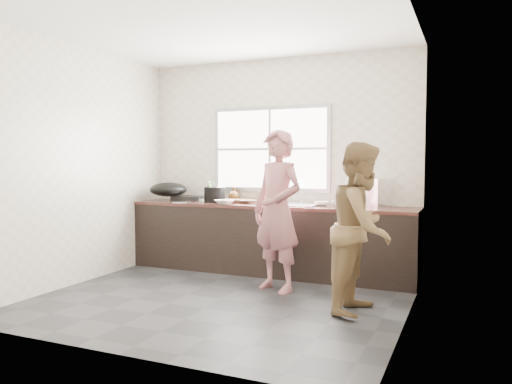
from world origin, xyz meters
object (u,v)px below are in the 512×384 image
at_px(black_pot, 215,195).
at_px(cutting_board, 241,201).
at_px(bowl_held, 322,203).
at_px(bottle_brown_tall, 217,196).
at_px(person_side, 362,228).
at_px(pot_lid_left, 181,202).
at_px(dish_rack, 368,192).
at_px(glass_jar, 213,198).
at_px(bowl_crabs, 341,204).
at_px(bottle_green, 209,192).
at_px(burner, 187,198).
at_px(plate_food, 203,200).
at_px(woman, 277,216).
at_px(bottle_brown_short, 234,195).
at_px(wok, 168,189).
at_px(pot_lid_right, 206,201).
at_px(bowl_mince, 224,202).

bearing_deg(black_pot, cutting_board, 22.68).
height_order(bowl_held, bottle_brown_tall, bottle_brown_tall).
distance_m(person_side, pot_lid_left, 2.70).
bearing_deg(dish_rack, glass_jar, -155.04).
bearing_deg(pot_lid_left, person_side, -20.45).
bearing_deg(bowl_crabs, black_pot, -177.44).
relative_size(bowl_crabs, bottle_brown_tall, 1.11).
relative_size(bottle_green, burner, 0.70).
height_order(person_side, black_pot, person_side).
xyz_separation_m(glass_jar, burner, (-0.40, 0.01, -0.02)).
distance_m(plate_food, glass_jar, 0.19).
bearing_deg(woman, bottle_brown_short, 158.11).
relative_size(wok, pot_lid_right, 1.91).
height_order(burner, wok, wok).
xyz_separation_m(bottle_green, pot_lid_right, (-0.05, 0.01, -0.13)).
xyz_separation_m(person_side, bowl_crabs, (-0.49, 1.22, 0.11)).
relative_size(black_pot, bottle_brown_tall, 1.64).
height_order(cutting_board, pot_lid_left, cutting_board).
bearing_deg(cutting_board, wok, -169.31).
height_order(woman, cutting_board, woman).
bearing_deg(cutting_board, plate_food, 174.74).
bearing_deg(cutting_board, woman, -46.66).
bearing_deg(person_side, bottle_brown_tall, 67.88).
bearing_deg(pot_lid_left, burner, 108.85).
bearing_deg(bottle_brown_tall, bottle_brown_short, 59.38).
distance_m(cutting_board, glass_jar, 0.42).
bearing_deg(bottle_brown_short, black_pot, -125.84).
bearing_deg(bowl_held, bottle_brown_tall, -179.59).
height_order(bottle_green, bottle_brown_short, bottle_green).
bearing_deg(plate_food, person_side, -28.89).
relative_size(person_side, pot_lid_right, 6.02).
height_order(bowl_mince, dish_rack, dish_rack).
relative_size(black_pot, bottle_green, 1.03).
distance_m(burner, wok, 0.30).
bearing_deg(bottle_brown_short, bottle_green, -147.10).
xyz_separation_m(woman, pot_lid_right, (-1.33, 0.82, 0.06)).
bearing_deg(woman, glass_jar, 167.55).
xyz_separation_m(person_side, bowl_mince, (-1.90, 0.94, 0.11)).
height_order(person_side, dish_rack, person_side).
distance_m(woman, wok, 1.98).
xyz_separation_m(bowl_held, black_pot, (-1.43, -0.01, 0.06)).
bearing_deg(bottle_green, bowl_crabs, 0.69).
height_order(bowl_crabs, pot_lid_right, bowl_crabs).
bearing_deg(black_pot, plate_food, 146.08).
distance_m(black_pot, pot_lid_right, 0.20).
relative_size(bottle_brown_tall, wok, 0.34).
relative_size(cutting_board, bowl_crabs, 2.35).
bearing_deg(bottle_brown_tall, plate_food, 149.11).
xyz_separation_m(glass_jar, pot_lid_left, (-0.28, -0.35, -0.04)).
xyz_separation_m(bowl_crabs, glass_jar, (-1.75, 0.07, 0.01)).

